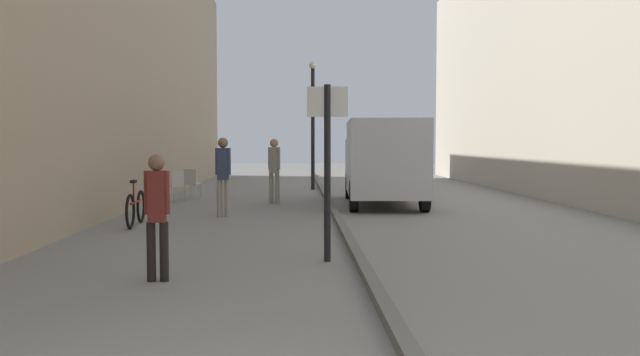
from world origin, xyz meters
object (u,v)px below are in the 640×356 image
(pedestrian_far_crossing, at_px, (223,171))
(cafe_chair_by_doorway, at_px, (192,181))
(pedestrian_main_foreground, at_px, (274,166))
(bicycle_leaning, at_px, (136,208))
(pedestrian_mid_block, at_px, (157,208))
(delivery_van, at_px, (383,160))
(cafe_chair_near_window, at_px, (175,184))
(lamp_post, at_px, (313,117))
(street_sign_post, at_px, (327,157))

(pedestrian_far_crossing, xyz_separation_m, cafe_chair_by_doorway, (-1.55, 4.99, -0.53))
(pedestrian_main_foreground, relative_size, bicycle_leaning, 1.05)
(pedestrian_mid_block, height_order, bicycle_leaning, pedestrian_mid_block)
(pedestrian_main_foreground, distance_m, pedestrian_mid_block, 10.46)
(pedestrian_far_crossing, relative_size, bicycle_leaning, 1.06)
(delivery_van, relative_size, cafe_chair_near_window, 5.93)
(pedestrian_main_foreground, bearing_deg, cafe_chair_by_doorway, -11.31)
(delivery_van, bearing_deg, bicycle_leaning, -139.61)
(cafe_chair_near_window, distance_m, cafe_chair_by_doorway, 1.22)
(bicycle_leaning, bearing_deg, pedestrian_main_foreground, 58.79)
(bicycle_leaning, distance_m, cafe_chair_by_doorway, 6.63)
(bicycle_leaning, bearing_deg, lamp_post, 67.13)
(pedestrian_far_crossing, xyz_separation_m, lamp_post, (2.33, 8.82, 1.64))
(delivery_van, distance_m, street_sign_post, 8.90)
(street_sign_post, bearing_deg, pedestrian_far_crossing, -63.98)
(street_sign_post, height_order, cafe_chair_near_window, street_sign_post)
(delivery_van, bearing_deg, cafe_chair_by_doorway, 162.18)
(street_sign_post, distance_m, lamp_post, 14.70)
(pedestrian_far_crossing, xyz_separation_m, street_sign_post, (2.19, -5.83, 0.46))
(pedestrian_main_foreground, xyz_separation_m, lamp_post, (1.24, 5.56, 1.65))
(bicycle_leaning, xyz_separation_m, cafe_chair_by_doorway, (0.09, 6.63, 0.17))
(cafe_chair_near_window, bearing_deg, pedestrian_far_crossing, -109.03)
(street_sign_post, xyz_separation_m, cafe_chair_near_window, (-4.03, 9.65, -1.00))
(pedestrian_main_foreground, height_order, bicycle_leaning, pedestrian_main_foreground)
(delivery_van, xyz_separation_m, lamp_post, (-1.84, 5.99, 1.45))
(cafe_chair_by_doorway, bearing_deg, pedestrian_mid_block, -65.38)
(pedestrian_mid_block, xyz_separation_m, cafe_chair_by_doorway, (-1.54, 12.13, -0.38))
(pedestrian_mid_block, relative_size, cafe_chair_by_doorway, 1.71)
(bicycle_leaning, height_order, cafe_chair_by_doorway, bicycle_leaning)
(lamp_post, relative_size, cafe_chair_near_window, 5.06)
(cafe_chair_by_doorway, bearing_deg, bicycle_leaning, -73.43)
(pedestrian_mid_block, xyz_separation_m, lamp_post, (2.35, 15.96, 1.79))
(cafe_chair_near_window, bearing_deg, cafe_chair_by_doorway, 31.55)
(pedestrian_main_foreground, bearing_deg, delivery_van, -165.94)
(lamp_post, height_order, cafe_chair_by_doorway, lamp_post)
(delivery_van, bearing_deg, cafe_chair_near_window, 173.61)
(pedestrian_mid_block, xyz_separation_m, street_sign_post, (2.21, 1.30, 0.62))
(pedestrian_far_crossing, bearing_deg, bicycle_leaning, -128.04)
(pedestrian_far_crossing, height_order, cafe_chair_near_window, pedestrian_far_crossing)
(bicycle_leaning, bearing_deg, cafe_chair_by_doorway, 87.15)
(pedestrian_main_foreground, relative_size, delivery_van, 0.33)
(delivery_van, height_order, bicycle_leaning, delivery_van)
(pedestrian_main_foreground, bearing_deg, lamp_post, -80.68)
(delivery_van, bearing_deg, pedestrian_mid_block, -109.92)
(pedestrian_main_foreground, height_order, delivery_van, delivery_van)
(pedestrian_main_foreground, height_order, street_sign_post, street_sign_post)
(pedestrian_mid_block, relative_size, lamp_post, 0.34)
(lamp_post, height_order, bicycle_leaning, lamp_post)
(pedestrian_main_foreground, bearing_deg, cafe_chair_near_window, 11.29)
(pedestrian_main_foreground, xyz_separation_m, pedestrian_mid_block, (-1.10, -10.40, -0.15))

